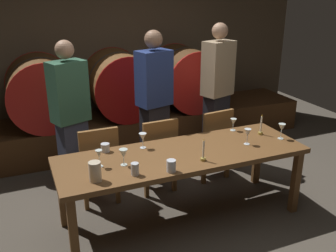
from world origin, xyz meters
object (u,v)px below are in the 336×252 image
(chair_left, at_px, (98,161))
(wine_glass_far_right, at_px, (282,128))
(guest_center, at_px, (154,105))
(cup_right, at_px, (171,166))
(wine_glass_right, at_px, (233,122))
(wine_barrel_right, at_px, (185,78))
(wine_glass_center_right, at_px, (248,133))
(chair_right, at_px, (212,140))
(dining_table, at_px, (183,159))
(candle_right, at_px, (261,129))
(wine_barrel_center, at_px, (120,84))
(candle_left, at_px, (203,154))
(guest_left, at_px, (71,117))
(wine_barrel_left, at_px, (42,92))
(guest_right, at_px, (217,93))
(wine_glass_far_left, at_px, (99,155))
(cup_center, at_px, (135,169))
(chair_center, at_px, (157,151))
(wine_glass_center_left, at_px, (143,137))
(wine_glass_left, at_px, (123,154))
(cup_left, at_px, (105,148))
(pitcher, at_px, (95,172))

(chair_left, distance_m, wine_glass_far_right, 1.94)
(guest_center, height_order, cup_right, guest_center)
(cup_right, bearing_deg, wine_glass_right, 32.19)
(wine_barrel_right, relative_size, wine_glass_center_right, 5.58)
(chair_right, bearing_deg, wine_glass_right, 94.35)
(dining_table, bearing_deg, candle_right, 6.34)
(wine_glass_far_right, bearing_deg, chair_right, 118.27)
(wine_barrel_center, height_order, candle_left, wine_barrel_center)
(wine_barrel_center, bearing_deg, guest_left, -130.05)
(wine_barrel_left, bearing_deg, chair_left, -75.18)
(guest_right, relative_size, wine_glass_far_right, 10.97)
(dining_table, distance_m, cup_right, 0.42)
(guest_center, bearing_deg, wine_barrel_left, -59.29)
(wine_barrel_right, xyz_separation_m, wine_glass_far_left, (-1.78, -2.04, -0.08))
(dining_table, relative_size, cup_center, 22.20)
(chair_right, bearing_deg, chair_center, -2.94)
(wine_barrel_right, relative_size, guest_left, 0.54)
(candle_left, bearing_deg, wine_glass_center_left, 130.56)
(guest_left, xyz_separation_m, wine_glass_left, (0.28, -1.09, -0.04))
(wine_barrel_center, xyz_separation_m, cup_left, (-0.65, -1.75, -0.15))
(cup_center, bearing_deg, wine_glass_center_left, 64.12)
(guest_center, height_order, guest_right, guest_right)
(cup_left, bearing_deg, chair_left, 93.23)
(guest_center, xyz_separation_m, wine_glass_left, (-0.67, -1.00, -0.08))
(chair_center, distance_m, pitcher, 1.24)
(cup_right, bearing_deg, dining_table, 50.93)
(guest_center, relative_size, cup_right, 16.66)
(wine_glass_right, distance_m, cup_center, 1.43)
(chair_right, height_order, guest_left, guest_left)
(wine_barrel_right, xyz_separation_m, guest_right, (0.00, -0.96, 0.01))
(wine_barrel_left, relative_size, chair_center, 1.03)
(chair_right, relative_size, guest_left, 0.52)
(wine_barrel_right, bearing_deg, chair_center, -125.10)
(wine_glass_center_right, bearing_deg, wine_barrel_center, 108.29)
(chair_right, relative_size, wine_glass_left, 5.76)
(wine_glass_left, bearing_deg, wine_glass_far_right, -1.22)
(wine_glass_center_right, bearing_deg, dining_table, 174.81)
(wine_barrel_center, relative_size, guest_center, 0.51)
(candle_left, relative_size, cup_center, 2.02)
(chair_left, xyz_separation_m, chair_right, (1.38, 0.04, 0.00))
(wine_glass_far_left, bearing_deg, wine_glass_left, -14.64)
(candle_left, bearing_deg, wine_barrel_center, 93.02)
(pitcher, height_order, wine_glass_center_left, pitcher)
(chair_right, distance_m, wine_glass_center_left, 1.14)
(wine_glass_left, height_order, wine_glass_center_right, wine_glass_center_right)
(wine_glass_center_right, distance_m, cup_right, 0.97)
(wine_glass_far_left, distance_m, wine_glass_center_left, 0.54)
(wine_barrel_right, distance_m, candle_left, 2.46)
(cup_right, bearing_deg, wine_barrel_right, 62.43)
(guest_center, relative_size, pitcher, 10.59)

